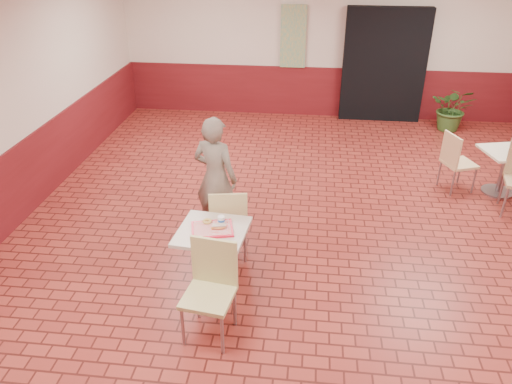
# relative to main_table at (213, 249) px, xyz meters

# --- Properties ---
(room_shell) EXTENTS (8.01, 10.01, 3.01)m
(room_shell) POSITION_rel_main_table_xyz_m (1.12, 0.84, 1.00)
(room_shell) COLOR maroon
(room_shell) RESTS_ON ground
(wainscot_band) EXTENTS (8.00, 10.00, 1.00)m
(wainscot_band) POSITION_rel_main_table_xyz_m (1.12, 0.84, -0.00)
(wainscot_band) COLOR #5B1115
(wainscot_band) RESTS_ON ground
(corridor_doorway) EXTENTS (1.60, 0.22, 2.20)m
(corridor_doorway) POSITION_rel_main_table_xyz_m (2.32, 5.72, 0.60)
(corridor_doorway) COLOR black
(corridor_doorway) RESTS_ON ground
(promo_poster) EXTENTS (0.50, 0.03, 1.20)m
(promo_poster) POSITION_rel_main_table_xyz_m (0.52, 5.78, 1.10)
(promo_poster) COLOR gray
(promo_poster) RESTS_ON wainscot_band
(main_table) EXTENTS (0.70, 0.70, 0.74)m
(main_table) POSITION_rel_main_table_xyz_m (0.00, 0.00, 0.00)
(main_table) COLOR #B4A391
(main_table) RESTS_ON ground
(chair_main_front) EXTENTS (0.52, 0.52, 0.98)m
(chair_main_front) POSITION_rel_main_table_xyz_m (0.10, -0.64, 0.05)
(chair_main_front) COLOR tan
(chair_main_front) RESTS_ON ground
(chair_main_back) EXTENTS (0.50, 0.50, 0.93)m
(chair_main_back) POSITION_rel_main_table_xyz_m (0.07, 0.57, 0.02)
(chair_main_back) COLOR #CCBB7A
(chair_main_back) RESTS_ON ground
(customer) EXTENTS (0.67, 0.54, 1.58)m
(customer) POSITION_rel_main_table_xyz_m (-0.17, 1.09, 0.29)
(customer) COLOR #726558
(customer) RESTS_ON ground
(serving_tray) EXTENTS (0.43, 0.33, 0.03)m
(serving_tray) POSITION_rel_main_table_xyz_m (0.00, -0.00, 0.26)
(serving_tray) COLOR red
(serving_tray) RESTS_ON main_table
(ring_donut) EXTENTS (0.13, 0.13, 0.03)m
(ring_donut) POSITION_rel_main_table_xyz_m (-0.07, 0.10, 0.28)
(ring_donut) COLOR gold
(ring_donut) RESTS_ON serving_tray
(long_john_donut) EXTENTS (0.16, 0.11, 0.05)m
(long_john_donut) POSITION_rel_main_table_xyz_m (0.07, -0.01, 0.29)
(long_john_donut) COLOR #DF7D41
(long_john_donut) RESTS_ON serving_tray
(paper_cup) EXTENTS (0.08, 0.08, 0.10)m
(paper_cup) POSITION_rel_main_table_xyz_m (0.08, 0.08, 0.32)
(paper_cup) COLOR white
(paper_cup) RESTS_ON serving_tray
(second_table) EXTENTS (0.64, 0.64, 0.67)m
(second_table) POSITION_rel_main_table_xyz_m (3.79, 2.67, -0.05)
(second_table) COLOR beige
(second_table) RESTS_ON ground
(chair_second_left) EXTENTS (0.53, 0.53, 0.90)m
(chair_second_left) POSITION_rel_main_table_xyz_m (3.10, 2.68, 0.00)
(chair_second_left) COLOR #E8C58B
(chair_second_left) RESTS_ON ground
(potted_plant) EXTENTS (0.97, 0.91, 0.87)m
(potted_plant) POSITION_rel_main_table_xyz_m (3.65, 5.24, -0.06)
(potted_plant) COLOR #335A24
(potted_plant) RESTS_ON ground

